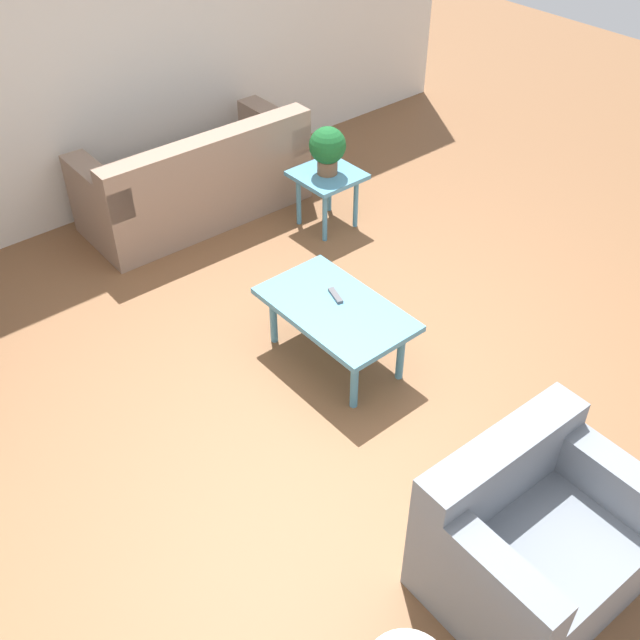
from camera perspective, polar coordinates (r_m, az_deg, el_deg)
name	(u,v)px	position (r m, az deg, el deg)	size (l,w,h in m)	color
ground_plane	(374,373)	(4.94, 4.17, -4.02)	(14.00, 14.00, 0.00)	brown
wall_right	(114,42)	(6.46, -15.39, 19.76)	(0.12, 7.20, 2.70)	silver
sofa	(197,183)	(6.42, -9.35, 10.30)	(0.84, 1.89, 0.82)	gray
armchair	(530,538)	(3.85, 15.72, -15.72)	(0.82, 1.01, 0.80)	slate
coffee_table	(336,313)	(4.78, 1.20, 0.55)	(1.01, 0.60, 0.44)	teal
side_table_plant	(327,182)	(6.16, 0.56, 10.51)	(0.50, 0.50, 0.49)	teal
potted_plant	(327,148)	(6.02, 0.58, 12.99)	(0.29, 0.29, 0.39)	brown
remote_control	(336,295)	(4.82, 1.19, 1.89)	(0.16, 0.09, 0.02)	#4C4C51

